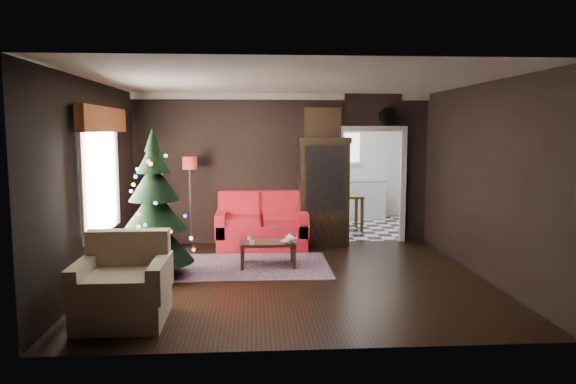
{
  "coord_description": "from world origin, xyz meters",
  "views": [
    {
      "loc": [
        -0.55,
        -7.42,
        2.12
      ],
      "look_at": [
        0.0,
        0.9,
        1.15
      ],
      "focal_mm": 33.13,
      "sensor_mm": 36.0,
      "label": 1
    }
  ],
  "objects": [
    {
      "name": "kitchen_table",
      "position": [
        1.4,
        3.7,
        0.38
      ],
      "size": [
        0.7,
        0.7,
        0.75
      ],
      "primitive_type": null,
      "color": "brown",
      "rests_on": "ground"
    },
    {
      "name": "kitchen_window",
      "position": [
        1.7,
        5.45,
        1.7
      ],
      "size": [
        0.7,
        0.06,
        0.7
      ],
      "primitive_type": "cube",
      "color": "white",
      "rests_on": "ground"
    },
    {
      "name": "christmas_tree",
      "position": [
        -1.96,
        0.19,
        1.05
      ],
      "size": [
        1.28,
        1.28,
        2.09
      ],
      "primitive_type": null,
      "rotation": [
        0.0,
        0.0,
        -0.19
      ],
      "color": "black",
      "rests_on": "ground"
    },
    {
      "name": "rug",
      "position": [
        -0.53,
        0.73,
        0.01
      ],
      "size": [
        2.34,
        1.71,
        0.01
      ],
      "primitive_type": "cube",
      "rotation": [
        0.0,
        0.0,
        -0.01
      ],
      "color": "#513B4B",
      "rests_on": "ground"
    },
    {
      "name": "left_window",
      "position": [
        -2.71,
        0.2,
        1.45
      ],
      "size": [
        0.05,
        1.6,
        1.4
      ],
      "primitive_type": "cube",
      "color": "white",
      "rests_on": "wall_left"
    },
    {
      "name": "wall_front",
      "position": [
        0.0,
        -2.5,
        1.4
      ],
      "size": [
        5.5,
        0.0,
        5.5
      ],
      "primitive_type": "plane",
      "rotation": [
        -1.57,
        0.0,
        0.0
      ],
      "color": "black",
      "rests_on": "ground"
    },
    {
      "name": "kitchen_floor",
      "position": [
        1.7,
        4.0,
        0.0
      ],
      "size": [
        3.0,
        3.0,
        0.0
      ],
      "primitive_type": "plane",
      "color": "silver",
      "rests_on": "ground"
    },
    {
      "name": "coffee_table",
      "position": [
        -0.33,
        0.7,
        0.21
      ],
      "size": [
        0.86,
        0.52,
        0.39
      ],
      "primitive_type": null,
      "rotation": [
        0.0,
        0.0,
        0.0
      ],
      "color": "#312417",
      "rests_on": "rug"
    },
    {
      "name": "kitchen_counter",
      "position": [
        1.7,
        5.2,
        0.45
      ],
      "size": [
        1.8,
        0.6,
        0.9
      ],
      "primitive_type": "cube",
      "color": "silver",
      "rests_on": "ground"
    },
    {
      "name": "armchair",
      "position": [
        -2.0,
        -1.6,
        0.46
      ],
      "size": [
        0.99,
        0.99,
        1.01
      ],
      "primitive_type": null,
      "rotation": [
        0.0,
        0.0,
        0.0
      ],
      "color": "tan",
      "rests_on": "ground"
    },
    {
      "name": "wall_clock",
      "position": [
        1.95,
        2.45,
        2.38
      ],
      "size": [
        0.32,
        0.32,
        0.06
      ],
      "primitive_type": "cylinder",
      "color": "silver",
      "rests_on": "wall_back"
    },
    {
      "name": "cup_a",
      "position": [
        -0.62,
        0.86,
        0.43
      ],
      "size": [
        0.07,
        0.07,
        0.05
      ],
      "primitive_type": "cylinder",
      "rotation": [
        0.0,
        0.0,
        0.14
      ],
      "color": "white",
      "rests_on": "coffee_table"
    },
    {
      "name": "wall_left",
      "position": [
        -2.75,
        0.0,
        1.4
      ],
      "size": [
        0.0,
        5.5,
        5.5
      ],
      "primitive_type": "plane",
      "rotation": [
        1.57,
        0.0,
        1.57
      ],
      "color": "black",
      "rests_on": "ground"
    },
    {
      "name": "cup_b",
      "position": [
        -0.57,
        0.5,
        0.43
      ],
      "size": [
        0.08,
        0.08,
        0.06
      ],
      "primitive_type": "cylinder",
      "rotation": [
        0.0,
        0.0,
        -0.22
      ],
      "color": "silver",
      "rests_on": "coffee_table"
    },
    {
      "name": "curio_cabinet",
      "position": [
        0.75,
        2.27,
        0.95
      ],
      "size": [
        0.9,
        0.45,
        1.9
      ],
      "primitive_type": null,
      "color": "black",
      "rests_on": "ground"
    },
    {
      "name": "floor",
      "position": [
        0.0,
        0.0,
        0.0
      ],
      "size": [
        5.5,
        5.5,
        0.0
      ],
      "primitive_type": "plane",
      "color": "black",
      "rests_on": "ground"
    },
    {
      "name": "wall_back",
      "position": [
        0.0,
        2.5,
        1.4
      ],
      "size": [
        5.5,
        0.0,
        5.5
      ],
      "primitive_type": "plane",
      "rotation": [
        1.57,
        0.0,
        0.0
      ],
      "color": "black",
      "rests_on": "ground"
    },
    {
      "name": "valance",
      "position": [
        -2.63,
        0.2,
        2.27
      ],
      "size": [
        0.12,
        2.1,
        0.35
      ],
      "primitive_type": "cube",
      "color": "brown",
      "rests_on": "wall_left"
    },
    {
      "name": "teapot",
      "position": [
        -0.0,
        0.5,
        0.48
      ],
      "size": [
        0.18,
        0.18,
        0.16
      ],
      "primitive_type": null,
      "rotation": [
        0.0,
        0.0,
        0.08
      ],
      "color": "white",
      "rests_on": "coffee_table"
    },
    {
      "name": "painting",
      "position": [
        0.75,
        2.46,
        2.25
      ],
      "size": [
        0.62,
        0.05,
        0.52
      ],
      "primitive_type": "cube",
      "color": "#A5734A",
      "rests_on": "wall_back"
    },
    {
      "name": "ceiling",
      "position": [
        0.0,
        0.0,
        2.8
      ],
      "size": [
        5.5,
        5.5,
        0.0
      ],
      "primitive_type": "plane",
      "rotation": [
        3.14,
        0.0,
        0.0
      ],
      "color": "white",
      "rests_on": "ground"
    },
    {
      "name": "floor_lamp",
      "position": [
        -1.67,
        2.07,
        0.83
      ],
      "size": [
        0.36,
        0.36,
        1.65
      ],
      "primitive_type": null,
      "rotation": [
        0.0,
        0.0,
        0.37
      ],
      "color": "black",
      "rests_on": "ground"
    },
    {
      "name": "wall_right",
      "position": [
        2.75,
        0.0,
        1.4
      ],
      "size": [
        0.0,
        5.5,
        5.5
      ],
      "primitive_type": "plane",
      "rotation": [
        1.57,
        0.0,
        -1.57
      ],
      "color": "black",
      "rests_on": "ground"
    },
    {
      "name": "book",
      "position": [
        -0.1,
        0.74,
        0.51
      ],
      "size": [
        0.16,
        0.08,
        0.22
      ],
      "primitive_type": "imported",
      "rotation": [
        0.0,
        0.0,
        -0.42
      ],
      "color": "#7A624B",
      "rests_on": "coffee_table"
    },
    {
      "name": "doorway",
      "position": [
        1.7,
        2.5,
        1.05
      ],
      "size": [
        1.1,
        0.1,
        2.1
      ],
      "primitive_type": null,
      "color": "silver",
      "rests_on": "ground"
    },
    {
      "name": "loveseat",
      "position": [
        -0.4,
        2.05,
        0.5
      ],
      "size": [
        1.7,
        0.9,
        1.0
      ],
      "primitive_type": null,
      "color": "maroon",
      "rests_on": "ground"
    }
  ]
}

